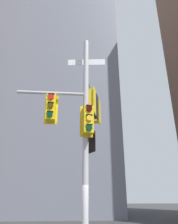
# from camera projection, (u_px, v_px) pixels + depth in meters

# --- Properties ---
(building_mid_block) EXTENTS (16.55, 16.55, 39.95)m
(building_mid_block) POSITION_uv_depth(u_px,v_px,m) (57.00, 78.00, 34.34)
(building_mid_block) COLOR slate
(building_mid_block) RESTS_ON ground
(signal_pole_assembly) EXTENTS (3.42, 2.85, 8.29)m
(signal_pole_assembly) POSITION_uv_depth(u_px,v_px,m) (85.00, 118.00, 8.26)
(signal_pole_assembly) COLOR #B2B2B5
(signal_pole_assembly) RESTS_ON ground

